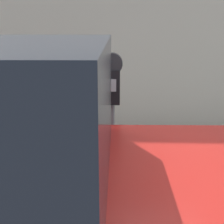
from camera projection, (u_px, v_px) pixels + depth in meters
The scene contains 2 objects.
sidewalk at pixel (95, 163), 4.53m from camera, with size 24.00×2.80×0.13m.
parking_meter at pixel (112, 94), 3.20m from camera, with size 0.21×0.14×1.61m.
Camera 1 is at (0.41, -1.94, 2.02)m, focal length 50.00 mm.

